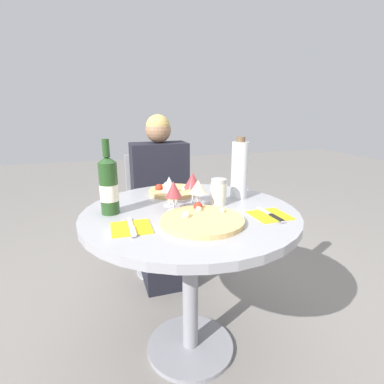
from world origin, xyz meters
name	(u,v)px	position (x,y,z in m)	size (l,w,h in m)	color
ground_plane	(190,348)	(0.00, 0.00, 0.00)	(12.00, 12.00, 0.00)	gray
dining_table	(190,238)	(0.00, 0.00, 0.62)	(0.96, 0.96, 0.75)	gray
chair_behind_diner	(159,215)	(0.03, 0.87, 0.42)	(0.43, 0.43, 0.86)	#ADADB2
seated_diner	(163,210)	(0.03, 0.72, 0.51)	(0.38, 0.42, 1.15)	black
pizza_large	(202,220)	(0.00, -0.15, 0.76)	(0.33, 0.33, 0.05)	#DBB26B
pizza_small_far	(173,191)	(0.00, 0.30, 0.76)	(0.26, 0.26, 0.05)	#DBB26B
wine_bottle	(109,186)	(-0.34, 0.07, 0.88)	(0.08, 0.08, 0.32)	#23471E
tall_carafe	(240,170)	(0.29, 0.11, 0.90)	(0.08, 0.08, 0.31)	silver
sugar_shaker	(218,192)	(0.15, 0.04, 0.81)	(0.08, 0.08, 0.12)	silver
wine_glass_front_right	(198,187)	(0.04, 0.02, 0.85)	(0.08, 0.08, 0.13)	silver
wine_glass_front_left	(174,190)	(-0.07, 0.02, 0.85)	(0.08, 0.08, 0.14)	silver
wine_glass_back_left	(169,185)	(-0.07, 0.10, 0.85)	(0.07, 0.07, 0.14)	silver
wine_glass_back_right	(193,181)	(0.04, 0.10, 0.86)	(0.08, 0.08, 0.15)	silver
place_setting_left	(131,228)	(-0.28, -0.13, 0.76)	(0.15, 0.19, 0.01)	gold
place_setting_right	(270,215)	(0.30, -0.17, 0.76)	(0.15, 0.19, 0.01)	gold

